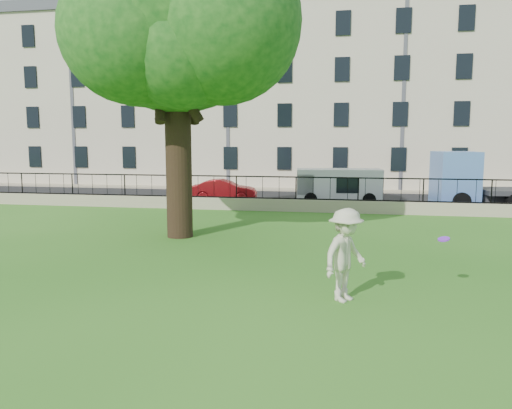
% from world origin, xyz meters
% --- Properties ---
extents(ground, '(120.00, 120.00, 0.00)m').
position_xyz_m(ground, '(0.00, 0.00, 0.00)').
color(ground, '#266217').
rests_on(ground, ground).
extents(retaining_wall, '(50.00, 0.40, 0.60)m').
position_xyz_m(retaining_wall, '(0.00, 12.00, 0.30)').
color(retaining_wall, tan).
rests_on(retaining_wall, ground).
extents(iron_railing, '(50.00, 0.05, 1.13)m').
position_xyz_m(iron_railing, '(0.00, 12.00, 1.15)').
color(iron_railing, black).
rests_on(iron_railing, retaining_wall).
extents(street, '(60.00, 9.00, 0.01)m').
position_xyz_m(street, '(0.00, 16.70, 0.01)').
color(street, black).
rests_on(street, ground).
extents(sidewalk, '(60.00, 1.40, 0.12)m').
position_xyz_m(sidewalk, '(0.00, 21.90, 0.06)').
color(sidewalk, tan).
rests_on(sidewalk, ground).
extents(building_row, '(56.40, 10.40, 13.80)m').
position_xyz_m(building_row, '(0.00, 27.57, 6.92)').
color(building_row, beige).
rests_on(building_row, ground).
extents(tree, '(8.95, 7.24, 11.61)m').
position_xyz_m(tree, '(-3.63, 4.90, 7.90)').
color(tree, black).
rests_on(tree, ground).
extents(man, '(1.40, 1.53, 2.06)m').
position_xyz_m(man, '(2.50, -1.48, 1.03)').
color(man, beige).
rests_on(man, ground).
extents(frisbee, '(0.32, 0.33, 0.12)m').
position_xyz_m(frisbee, '(4.70, -0.53, 1.28)').
color(frisbee, '#8127DE').
extents(red_sedan, '(3.84, 1.65, 1.23)m').
position_xyz_m(red_sedan, '(-4.50, 15.40, 0.61)').
color(red_sedan, maroon).
rests_on(red_sedan, street).
extents(white_van, '(4.74, 2.28, 1.92)m').
position_xyz_m(white_van, '(2.00, 15.40, 0.96)').
color(white_van, silver).
rests_on(white_van, street).
extents(blue_truck, '(7.17, 3.27, 2.90)m').
position_xyz_m(blue_truck, '(10.44, 15.40, 1.45)').
color(blue_truck, '#567EC9').
rests_on(blue_truck, street).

